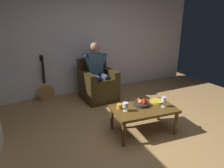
{
  "coord_description": "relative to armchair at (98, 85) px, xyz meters",
  "views": [
    {
      "loc": [
        1.41,
        1.99,
        1.8
      ],
      "look_at": [
        -0.17,
        -1.31,
        0.56
      ],
      "focal_mm": 31.68,
      "sensor_mm": 36.0,
      "label": 1
    }
  ],
  "objects": [
    {
      "name": "ground_plane",
      "position": [
        0.14,
        2.0,
        -0.34
      ],
      "size": [
        6.94,
        6.94,
        0.0
      ],
      "primitive_type": "plane",
      "color": "#A77E4D"
    },
    {
      "name": "wall_back",
      "position": [
        0.14,
        -0.64,
        1.0
      ],
      "size": [
        6.18,
        0.06,
        2.68
      ],
      "primitive_type": "cube",
      "color": "silver",
      "rests_on": "ground"
    },
    {
      "name": "armchair",
      "position": [
        0.0,
        0.0,
        0.0
      ],
      "size": [
        0.75,
        0.82,
        0.91
      ],
      "rotation": [
        0.0,
        0.0,
        0.07
      ],
      "color": "#322710",
      "rests_on": "ground"
    },
    {
      "name": "person_seated",
      "position": [
        -0.0,
        0.0,
        0.36
      ],
      "size": [
        0.61,
        0.61,
        1.28
      ],
      "rotation": [
        0.0,
        0.0,
        0.07
      ],
      "color": "#395571",
      "rests_on": "ground"
    },
    {
      "name": "coffee_table",
      "position": [
        -0.15,
        1.63,
        0.03
      ],
      "size": [
        1.06,
        0.69,
        0.43
      ],
      "rotation": [
        0.0,
        0.0,
        -0.1
      ],
      "color": "brown",
      "rests_on": "ground"
    },
    {
      "name": "guitar",
      "position": [
        1.09,
        -0.44,
        -0.12
      ],
      "size": [
        0.37,
        0.29,
        1.01
      ],
      "color": "#B17F47",
      "rests_on": "ground"
    },
    {
      "name": "radiator",
      "position": [
        1.97,
        -0.57,
        -0.06
      ],
      "size": [
        0.61,
        0.06,
        0.57
      ],
      "primitive_type": "cube",
      "color": "white",
      "rests_on": "ground"
    },
    {
      "name": "wine_glass_near",
      "position": [
        -0.45,
        1.74,
        0.21
      ],
      "size": [
        0.08,
        0.08,
        0.17
      ],
      "color": "silver",
      "rests_on": "coffee_table"
    },
    {
      "name": "wine_glass_far",
      "position": [
        0.18,
        1.61,
        0.19
      ],
      "size": [
        0.09,
        0.09,
        0.14
      ],
      "color": "silver",
      "rests_on": "coffee_table"
    },
    {
      "name": "fruit_bowl",
      "position": [
        -0.16,
        1.54,
        0.13
      ],
      "size": [
        0.27,
        0.27,
        0.11
      ],
      "color": "#2F2521",
      "rests_on": "coffee_table"
    },
    {
      "name": "decorative_dish",
      "position": [
        -0.48,
        1.53,
        0.1
      ],
      "size": [
        0.23,
        0.23,
        0.02
      ],
      "primitive_type": "cylinder",
      "color": "gold",
      "rests_on": "coffee_table"
    },
    {
      "name": "candle_jar",
      "position": [
        0.21,
        1.47,
        0.13
      ],
      "size": [
        0.09,
        0.09,
        0.07
      ],
      "primitive_type": "cylinder",
      "color": "gold",
      "rests_on": "coffee_table"
    }
  ]
}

